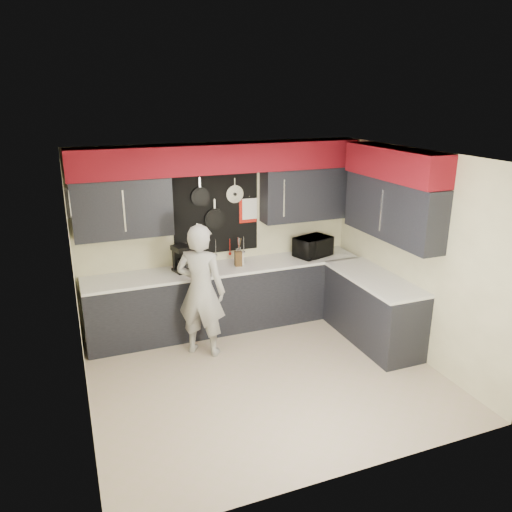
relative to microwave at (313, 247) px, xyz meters
name	(u,v)px	position (x,y,z in m)	size (l,w,h in m)	color
ground	(266,376)	(-1.34, -1.43, -1.07)	(4.00, 4.00, 0.00)	#BDA893
back_wall_assembly	(222,187)	(-1.33, 0.17, 0.94)	(4.00, 0.36, 2.60)	#F2EDBB
right_wall_assembly	(396,201)	(0.52, -1.17, 0.88)	(0.36, 3.50, 2.60)	#F2EDBB
left_wall_assembly	(77,296)	(-3.33, -1.41, 0.27)	(0.05, 3.50, 2.60)	#F2EDBB
base_cabinets	(268,300)	(-0.84, -0.30, -0.61)	(3.95, 2.20, 0.92)	black
microwave	(313,247)	(0.00, 0.00, 0.00)	(0.52, 0.36, 0.29)	black
knife_block	(238,259)	(-1.17, -0.01, -0.04)	(0.10, 0.10, 0.21)	#352211
utensil_crock	(239,258)	(-1.14, 0.04, -0.06)	(0.14, 0.14, 0.18)	silver
coffee_maker	(181,258)	(-1.96, 0.07, 0.04)	(0.25, 0.29, 0.36)	black
person	(201,291)	(-1.87, -0.59, -0.20)	(0.63, 0.41, 1.73)	#B3B3B0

